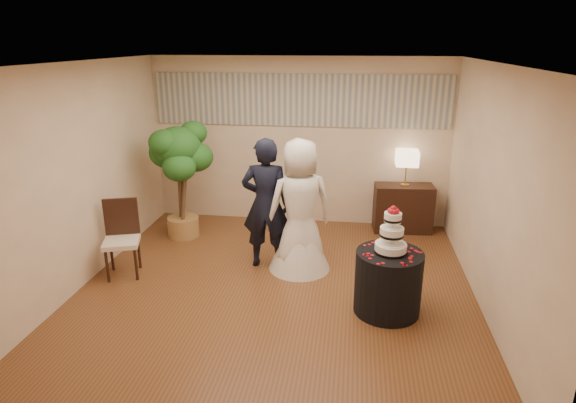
# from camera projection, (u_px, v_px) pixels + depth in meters

# --- Properties ---
(floor) EXTENTS (5.00, 5.00, 0.00)m
(floor) POSITION_uv_depth(u_px,v_px,m) (276.00, 288.00, 6.22)
(floor) COLOR brown
(floor) RESTS_ON ground
(ceiling) EXTENTS (5.00, 5.00, 0.00)m
(ceiling) POSITION_uv_depth(u_px,v_px,m) (274.00, 63.00, 5.32)
(ceiling) COLOR white
(ceiling) RESTS_ON wall_back
(wall_back) EXTENTS (5.00, 0.06, 2.80)m
(wall_back) POSITION_uv_depth(u_px,v_px,m) (299.00, 142.00, 8.11)
(wall_back) COLOR beige
(wall_back) RESTS_ON ground
(wall_front) EXTENTS (5.00, 0.06, 2.80)m
(wall_front) POSITION_uv_depth(u_px,v_px,m) (218.00, 284.00, 3.42)
(wall_front) COLOR beige
(wall_front) RESTS_ON ground
(wall_left) EXTENTS (0.06, 5.00, 2.80)m
(wall_left) POSITION_uv_depth(u_px,v_px,m) (81.00, 176.00, 6.09)
(wall_left) COLOR beige
(wall_left) RESTS_ON ground
(wall_right) EXTENTS (0.06, 5.00, 2.80)m
(wall_right) POSITION_uv_depth(u_px,v_px,m) (493.00, 193.00, 5.44)
(wall_right) COLOR beige
(wall_right) RESTS_ON ground
(mural_border) EXTENTS (4.90, 0.02, 0.85)m
(mural_border) POSITION_uv_depth(u_px,v_px,m) (300.00, 100.00, 7.87)
(mural_border) COLOR #A19F94
(mural_border) RESTS_ON wall_back
(groom) EXTENTS (0.68, 0.46, 1.83)m
(groom) POSITION_uv_depth(u_px,v_px,m) (266.00, 204.00, 6.56)
(groom) COLOR black
(groom) RESTS_ON floor
(bride) EXTENTS (1.17, 1.15, 1.84)m
(bride) POSITION_uv_depth(u_px,v_px,m) (300.00, 206.00, 6.47)
(bride) COLOR white
(bride) RESTS_ON floor
(cake_table) EXTENTS (0.90, 0.90, 0.75)m
(cake_table) POSITION_uv_depth(u_px,v_px,m) (388.00, 282.00, 5.57)
(cake_table) COLOR black
(cake_table) RESTS_ON floor
(wedding_cake) EXTENTS (0.36, 0.36, 0.56)m
(wedding_cake) POSITION_uv_depth(u_px,v_px,m) (392.00, 229.00, 5.36)
(wedding_cake) COLOR white
(wedding_cake) RESTS_ON cake_table
(console) EXTENTS (0.98, 0.50, 0.79)m
(console) POSITION_uv_depth(u_px,v_px,m) (403.00, 208.00, 7.96)
(console) COLOR black
(console) RESTS_ON floor
(table_lamp) EXTENTS (0.35, 0.35, 0.58)m
(table_lamp) POSITION_uv_depth(u_px,v_px,m) (406.00, 168.00, 7.74)
(table_lamp) COLOR beige
(table_lamp) RESTS_ON console
(ficus_tree) EXTENTS (1.27, 1.27, 1.89)m
(ficus_tree) POSITION_uv_depth(u_px,v_px,m) (180.00, 180.00, 7.56)
(ficus_tree) COLOR #235E1F
(ficus_tree) RESTS_ON floor
(side_chair) EXTENTS (0.60, 0.61, 1.03)m
(side_chair) POSITION_uv_depth(u_px,v_px,m) (121.00, 240.00, 6.40)
(side_chair) COLOR black
(side_chair) RESTS_ON floor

